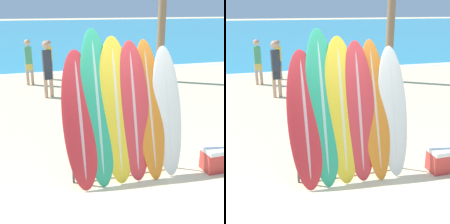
{
  "view_description": "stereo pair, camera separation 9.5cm",
  "coord_description": "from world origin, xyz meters",
  "views": [
    {
      "loc": [
        -1.48,
        -3.95,
        2.8
      ],
      "look_at": [
        0.15,
        1.41,
        0.91
      ],
      "focal_mm": 50.0,
      "sensor_mm": 36.0,
      "label": 1
    },
    {
      "loc": [
        -1.39,
        -3.98,
        2.8
      ],
      "look_at": [
        0.15,
        1.41,
        0.91
      ],
      "focal_mm": 50.0,
      "sensor_mm": 36.0,
      "label": 2
    }
  ],
  "objects": [
    {
      "name": "surfboard_slot_4",
      "position": [
        0.6,
        0.67,
        1.15
      ],
      "size": [
        0.49,
        0.87,
        2.29
      ],
      "color": "orange",
      "rests_on": "ground_plane"
    },
    {
      "name": "ground_plane",
      "position": [
        0.0,
        0.0,
        0.0
      ],
      "size": [
        160.0,
        160.0,
        0.0
      ],
      "primitive_type": "plane",
      "color": "beige"
    },
    {
      "name": "surfboard_rack",
      "position": [
        0.15,
        0.61,
        0.48
      ],
      "size": [
        1.87,
        0.04,
        0.88
      ],
      "color": "#47474C",
      "rests_on": "ground_plane"
    },
    {
      "name": "surfboard_slot_1",
      "position": [
        -0.31,
        0.69,
        1.25
      ],
      "size": [
        0.55,
        0.82,
        2.49
      ],
      "color": "#289E70",
      "rests_on": "ground_plane"
    },
    {
      "name": "surfboard_slot_0",
      "position": [
        -0.61,
        0.64,
        1.09
      ],
      "size": [
        0.58,
        0.78,
        2.17
      ],
      "color": "red",
      "rests_on": "ground_plane"
    },
    {
      "name": "person_near_water",
      "position": [
        1.34,
        3.74,
        0.88
      ],
      "size": [
        0.26,
        0.28,
        1.62
      ],
      "rotation": [
        0.0,
        0.0,
        5.33
      ],
      "color": "tan",
      "rests_on": "ground_plane"
    },
    {
      "name": "surfboard_slot_5",
      "position": [
        0.91,
        0.65,
        1.09
      ],
      "size": [
        0.53,
        0.69,
        2.18
      ],
      "color": "silver",
      "rests_on": "ground_plane"
    },
    {
      "name": "person_mid_beach",
      "position": [
        -1.08,
        7.95,
        0.92
      ],
      "size": [
        0.28,
        0.23,
        1.69
      ],
      "rotation": [
        0.0,
        0.0,
        0.13
      ],
      "color": "tan",
      "rests_on": "ground_plane"
    },
    {
      "name": "person_far_left",
      "position": [
        -0.59,
        5.99,
        0.99
      ],
      "size": [
        0.3,
        0.24,
        1.81
      ],
      "rotation": [
        0.0,
        0.0,
        0.15
      ],
      "color": "tan",
      "rests_on": "ground_plane"
    },
    {
      "name": "cooler_box",
      "position": [
        1.78,
        0.31,
        0.22
      ],
      "size": [
        0.49,
        0.36,
        0.43
      ],
      "color": "red",
      "rests_on": "ground_plane"
    },
    {
      "name": "surfboard_slot_2",
      "position": [
        0.01,
        0.66,
        1.18
      ],
      "size": [
        0.6,
        0.73,
        2.37
      ],
      "color": "yellow",
      "rests_on": "ground_plane"
    },
    {
      "name": "person_far_right",
      "position": [
        -0.26,
        8.68,
        0.86
      ],
      "size": [
        0.26,
        0.21,
        1.57
      ],
      "rotation": [
        0.0,
        0.0,
        0.26
      ],
      "color": "#A87A5B",
      "rests_on": "ground_plane"
    },
    {
      "name": "surfboard_slot_3",
      "position": [
        0.3,
        0.65,
        1.15
      ],
      "size": [
        0.56,
        0.7,
        2.29
      ],
      "color": "red",
      "rests_on": "ground_plane"
    },
    {
      "name": "ocean_water",
      "position": [
        0.0,
        39.25,
        0.0
      ],
      "size": [
        120.0,
        60.0,
        0.01
      ],
      "color": "teal",
      "rests_on": "ground_plane"
    }
  ]
}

